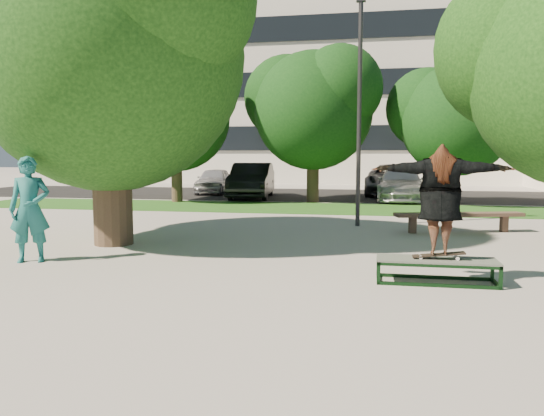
% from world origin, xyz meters
% --- Properties ---
extents(ground, '(120.00, 120.00, 0.00)m').
position_xyz_m(ground, '(0.00, 0.00, 0.00)').
color(ground, gray).
rests_on(ground, ground).
extents(grass_strip, '(30.00, 4.00, 0.02)m').
position_xyz_m(grass_strip, '(1.00, 9.50, 0.01)').
color(grass_strip, '#234F16').
rests_on(grass_strip, ground).
extents(asphalt_strip, '(40.00, 8.00, 0.01)m').
position_xyz_m(asphalt_strip, '(0.00, 16.00, 0.01)').
color(asphalt_strip, black).
rests_on(asphalt_strip, ground).
extents(tree_left, '(6.96, 5.95, 7.12)m').
position_xyz_m(tree_left, '(-4.29, 1.09, 4.42)').
color(tree_left, '#38281E').
rests_on(tree_left, ground).
extents(bg_tree_left, '(5.28, 4.51, 5.77)m').
position_xyz_m(bg_tree_left, '(-6.57, 11.07, 3.73)').
color(bg_tree_left, '#38281E').
rests_on(bg_tree_left, ground).
extents(bg_tree_mid, '(5.76, 4.92, 6.24)m').
position_xyz_m(bg_tree_mid, '(-1.08, 12.08, 4.02)').
color(bg_tree_mid, '#38281E').
rests_on(bg_tree_mid, ground).
extents(bg_tree_right, '(5.04, 4.31, 5.43)m').
position_xyz_m(bg_tree_right, '(4.43, 11.57, 3.49)').
color(bg_tree_right, '#38281E').
rests_on(bg_tree_right, ground).
extents(lamppost, '(0.25, 0.15, 6.11)m').
position_xyz_m(lamppost, '(1.00, 5.00, 3.15)').
color(lamppost, '#2D2D30').
rests_on(lamppost, ground).
extents(office_building, '(30.00, 14.12, 16.00)m').
position_xyz_m(office_building, '(-2.00, 31.98, 8.00)').
color(office_building, silver).
rests_on(office_building, ground).
extents(grind_box, '(1.80, 0.60, 0.38)m').
position_xyz_m(grind_box, '(2.35, -1.35, 0.19)').
color(grind_box, black).
rests_on(grind_box, ground).
extents(skater_rig, '(2.08, 0.62, 1.76)m').
position_xyz_m(skater_rig, '(2.38, -1.35, 1.29)').
color(skater_rig, white).
rests_on(skater_rig, grind_box).
extents(bystander, '(0.83, 0.69, 1.95)m').
position_xyz_m(bystander, '(-4.78, -1.04, 0.97)').
color(bystander, '#1A6464').
rests_on(bystander, ground).
extents(bench, '(3.26, 1.28, 0.50)m').
position_xyz_m(bench, '(3.54, 4.22, 0.42)').
color(bench, brown).
rests_on(bench, ground).
extents(car_silver_a, '(1.86, 3.89, 1.28)m').
position_xyz_m(car_silver_a, '(-6.37, 15.88, 0.64)').
color(car_silver_a, silver).
rests_on(car_silver_a, asphalt_strip).
extents(car_dark, '(2.13, 4.92, 1.57)m').
position_xyz_m(car_dark, '(-3.91, 13.50, 0.79)').
color(car_dark, black).
rests_on(car_dark, asphalt_strip).
extents(car_grey, '(2.64, 5.41, 1.48)m').
position_xyz_m(car_grey, '(2.36, 16.41, 0.74)').
color(car_grey, '#515055').
rests_on(car_grey, asphalt_strip).
extents(car_silver_b, '(2.06, 4.82, 1.38)m').
position_xyz_m(car_silver_b, '(2.60, 13.50, 0.69)').
color(car_silver_b, silver).
rests_on(car_silver_b, asphalt_strip).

